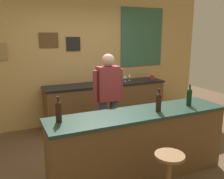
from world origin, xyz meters
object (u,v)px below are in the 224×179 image
object	(u,v)px
wine_bottle_b	(159,102)
wine_bottle_c	(189,96)
bartender	(108,96)
wine_glass_c	(129,76)
wine_bottle_a	(58,111)
bar_stool	(169,173)
wine_glass_b	(125,76)
wine_glass_a	(111,77)
coffee_mug	(152,77)

from	to	relation	value
wine_bottle_b	wine_bottle_c	bearing A→B (deg)	4.73
bartender	wine_glass_c	world-z (taller)	bartender
wine_bottle_a	bartender	bearing A→B (deg)	39.90
bar_stool	wine_bottle_a	xyz separation A→B (m)	(-0.98, 0.81, 0.60)
bartender	wine_glass_c	distance (m)	1.61
bartender	bar_stool	world-z (taller)	bartender
wine_bottle_a	wine_bottle_b	world-z (taller)	same
bar_stool	wine_glass_b	xyz separation A→B (m)	(0.93, 2.80, 0.55)
wine_glass_b	bartender	bearing A→B (deg)	-128.41
wine_bottle_a	wine_glass_a	distance (m)	2.56
wine_bottle_a	wine_bottle_b	distance (m)	1.29
wine_bottle_b	wine_bottle_c	world-z (taller)	same
coffee_mug	wine_glass_a	bearing A→B (deg)	176.54
wine_bottle_c	wine_glass_c	bearing A→B (deg)	84.44
wine_bottle_a	wine_glass_c	size ratio (longest dim) A/B	1.97
wine_glass_c	coffee_mug	world-z (taller)	wine_glass_c
bartender	wine_glass_c	size ratio (longest dim) A/B	10.45
wine_bottle_b	wine_glass_c	xyz separation A→B (m)	(0.77, 2.20, -0.05)
wine_bottle_a	wine_bottle_b	bearing A→B (deg)	-6.95
wine_bottle_c	bartender	bearing A→B (deg)	132.00
wine_glass_a	wine_bottle_a	bearing A→B (deg)	-128.08
wine_bottle_b	wine_bottle_c	distance (m)	0.56
wine_glass_a	wine_bottle_b	bearing A→B (deg)	-97.78
bartender	wine_bottle_a	xyz separation A→B (m)	(-0.99, -0.83, 0.12)
wine_bottle_b	wine_glass_a	size ratio (longest dim) A/B	1.97
coffee_mug	bartender	bearing A→B (deg)	-145.01
wine_glass_c	coffee_mug	distance (m)	0.56
wine_glass_a	wine_glass_c	size ratio (longest dim) A/B	1.00
wine_bottle_b	wine_glass_b	bearing A→B (deg)	73.62
wine_glass_b	wine_bottle_c	bearing A→B (deg)	-91.97
wine_bottle_a	wine_glass_a	size ratio (longest dim) A/B	1.97
wine_bottle_b	wine_bottle_c	xyz separation A→B (m)	(0.56, 0.05, 0.00)
wine_bottle_a	bar_stool	bearing A→B (deg)	-39.61
bartender	wine_glass_b	size ratio (longest dim) A/B	10.45
bartender	wine_glass_a	xyz separation A→B (m)	(0.59, 1.19, 0.07)
wine_bottle_c	wine_glass_a	world-z (taller)	wine_bottle_c
bartender	bar_stool	bearing A→B (deg)	-90.49
coffee_mug	bar_stool	bearing A→B (deg)	-120.35
bartender	wine_bottle_a	distance (m)	1.30
bartender	wine_bottle_c	size ratio (longest dim) A/B	5.29
wine_bottle_a	wine_glass_c	bearing A→B (deg)	44.94
bar_stool	wine_bottle_b	bearing A→B (deg)	65.16
bar_stool	wine_bottle_c	distance (m)	1.26
bartender	bar_stool	size ratio (longest dim) A/B	2.38
wine_glass_c	wine_bottle_c	bearing A→B (deg)	-95.56
wine_glass_a	wine_bottle_c	bearing A→B (deg)	-82.98
wine_bottle_b	wine_glass_c	bearing A→B (deg)	70.77
bartender	wine_glass_b	world-z (taller)	bartender
wine_glass_b	bar_stool	bearing A→B (deg)	-108.44
bartender	wine_bottle_b	distance (m)	1.04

